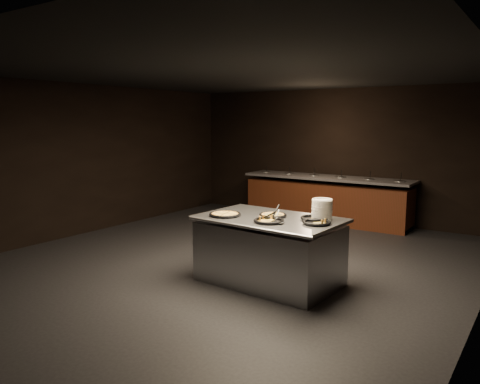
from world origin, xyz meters
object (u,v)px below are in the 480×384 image
at_px(serving_counter, 269,251).
at_px(pan_veggie_whole, 225,214).
at_px(pan_cheese_whole, 273,215).
at_px(plate_stack, 322,209).

relative_size(serving_counter, pan_veggie_whole, 4.50).
bearing_deg(pan_veggie_whole, pan_cheese_whole, 29.43).
bearing_deg(pan_cheese_whole, pan_veggie_whole, -150.57).
bearing_deg(pan_veggie_whole, serving_counter, 23.64).
bearing_deg(plate_stack, pan_veggie_whole, -156.20).
distance_m(serving_counter, pan_cheese_whole, 0.50).
xyz_separation_m(serving_counter, plate_stack, (0.63, 0.28, 0.60)).
height_order(serving_counter, pan_veggie_whole, pan_veggie_whole).
bearing_deg(plate_stack, pan_cheese_whole, -161.78).
distance_m(serving_counter, pan_veggie_whole, 0.79).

